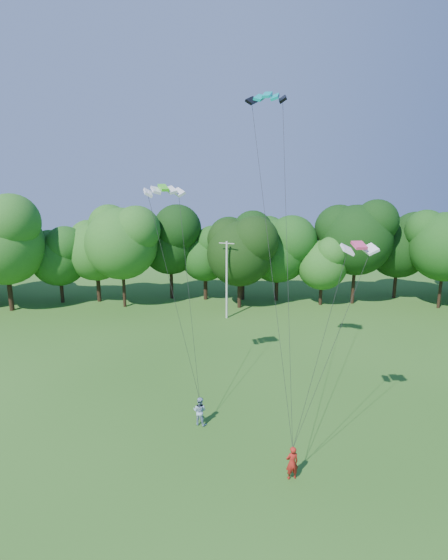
{
  "coord_description": "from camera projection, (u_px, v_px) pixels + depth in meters",
  "views": [
    {
      "loc": [
        -0.94,
        -16.56,
        15.57
      ],
      "look_at": [
        -0.52,
        13.0,
        8.5
      ],
      "focal_mm": 28.0,
      "sensor_mm": 36.0,
      "label": 1
    }
  ],
  "objects": [
    {
      "name": "kite_pink",
      "position": [
        359.0,
        245.0,
        22.62
      ],
      "size": [
        1.9,
        1.01,
        0.35
      ],
      "rotation": [
        0.0,
        0.0,
        0.07
      ],
      "color": "#DE3D6E",
      "rests_on": "ground"
    },
    {
      "name": "kite_green",
      "position": [
        163.0,
        188.0,
        27.89
      ],
      "size": [
        2.76,
        1.96,
        0.46
      ],
      "rotation": [
        0.0,
        0.0,
        0.36
      ],
      "color": "#49DF21",
      "rests_on": "ground"
    },
    {
      "name": "utility_pole",
      "position": [
        227.0,
        279.0,
        48.09
      ],
      "size": [
        1.65,
        0.7,
        8.69
      ],
      "rotation": [
        0.0,
        0.0,
        -0.36
      ],
      "color": "beige",
      "rests_on": "ground"
    },
    {
      "name": "kite_flyer_right",
      "position": [
        200.0,
        411.0,
        27.87
      ],
      "size": [
        1.12,
        1.01,
        1.88
      ],
      "primitive_type": "imported",
      "rotation": [
        0.0,
        0.0,
        2.75
      ],
      "color": "#92ADCB",
      "rests_on": "ground"
    },
    {
      "name": "kite_teal",
      "position": [
        267.0,
        95.0,
        26.37
      ],
      "size": [
        2.59,
        1.72,
        0.53
      ],
      "rotation": [
        0.0,
        0.0,
        -0.3
      ],
      "color": "#05A3A1",
      "rests_on": "ground"
    },
    {
      "name": "kite_flyer_left",
      "position": [
        292.0,
        463.0,
        22.84
      ],
      "size": [
        0.77,
        0.6,
        1.88
      ],
      "primitive_type": "imported",
      "rotation": [
        0.0,
        0.0,
        3.38
      ],
      "color": "#AC1D16",
      "rests_on": "ground"
    },
    {
      "name": "ground",
      "position": [
        240.0,
        529.0,
        19.74
      ],
      "size": [
        160.0,
        160.0,
        0.0
      ],
      "primitive_type": "plane",
      "color": "#245617",
      "rests_on": "ground"
    },
    {
      "name": "tree_back_center",
      "position": [
        240.0,
        244.0,
        51.24
      ],
      "size": [
        8.54,
        8.54,
        12.42
      ],
      "color": "black",
      "rests_on": "ground"
    }
  ]
}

